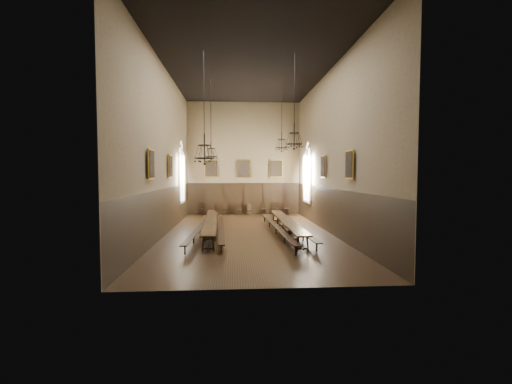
{
  "coord_description": "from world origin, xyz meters",
  "views": [
    {
      "loc": [
        -0.82,
        -18.59,
        3.3
      ],
      "look_at": [
        0.5,
        1.5,
        2.21
      ],
      "focal_mm": 24.0,
      "sensor_mm": 36.0,
      "label": 1
    }
  ],
  "objects": [
    {
      "name": "chandelier_back_right",
      "position": [
        2.1,
        2.13,
        5.17
      ],
      "size": [
        0.77,
        0.77,
        4.28
      ],
      "color": "black",
      "rests_on": "ceiling"
    },
    {
      "name": "portrait_back_2",
      "position": [
        2.6,
        8.88,
        3.7
      ],
      "size": [
        1.1,
        0.12,
        1.4
      ],
      "color": "gold",
      "rests_on": "wall_back"
    },
    {
      "name": "chandelier_front_left",
      "position": [
        -2.19,
        -2.3,
        4.32
      ],
      "size": [
        0.94,
        0.94,
        5.15
      ],
      "color": "black",
      "rests_on": "ceiling"
    },
    {
      "name": "floor",
      "position": [
        0.0,
        0.0,
        -0.01
      ],
      "size": [
        9.0,
        18.0,
        0.02
      ],
      "primitive_type": "cube",
      "color": "black",
      "rests_on": "ground"
    },
    {
      "name": "portrait_back_0",
      "position": [
        -2.6,
        8.88,
        3.7
      ],
      "size": [
        1.1,
        0.12,
        1.4
      ],
      "color": "gold",
      "rests_on": "wall_back"
    },
    {
      "name": "chair_1",
      "position": [
        -2.58,
        8.58,
        0.26
      ],
      "size": [
        0.46,
        0.46,
        0.87
      ],
      "rotation": [
        0.0,
        0.0,
        -0.21
      ],
      "color": "black",
      "rests_on": "floor"
    },
    {
      "name": "bench_left_outer",
      "position": [
        -2.62,
        -0.12,
        0.28
      ],
      "size": [
        0.7,
        9.84,
        0.44
      ],
      "rotation": [
        0.0,
        0.0,
        -0.04
      ],
      "color": "black",
      "rests_on": "floor"
    },
    {
      "name": "bench_right_inner",
      "position": [
        1.48,
        -0.26,
        0.31
      ],
      "size": [
        0.71,
        10.67,
        0.48
      ],
      "rotation": [
        0.0,
        0.0,
        0.04
      ],
      "color": "black",
      "rests_on": "floor"
    },
    {
      "name": "window_left",
      "position": [
        -4.43,
        5.5,
        3.4
      ],
      "size": [
        0.2,
        2.2,
        4.6
      ],
      "primitive_type": null,
      "color": "white",
      "rests_on": "wall_left"
    },
    {
      "name": "ceiling",
      "position": [
        0.0,
        0.0,
        9.01
      ],
      "size": [
        9.0,
        18.0,
        0.02
      ],
      "primitive_type": "cube",
      "color": "black",
      "rests_on": "ground"
    },
    {
      "name": "chandelier_back_left",
      "position": [
        -2.19,
        2.57,
        4.71
      ],
      "size": [
        0.75,
        0.75,
        4.79
      ],
      "color": "black",
      "rests_on": "ceiling"
    },
    {
      "name": "table_right",
      "position": [
        2.08,
        -0.09,
        0.37
      ],
      "size": [
        0.68,
        9.6,
        0.75
      ],
      "rotation": [
        0.0,
        0.0,
        0.0
      ],
      "color": "black",
      "rests_on": "floor"
    },
    {
      "name": "chair_5",
      "position": [
        1.57,
        8.61,
        0.27
      ],
      "size": [
        0.46,
        0.46,
        0.89
      ],
      "rotation": [
        0.0,
        0.0,
        -0.19
      ],
      "color": "black",
      "rests_on": "floor"
    },
    {
      "name": "chair_4",
      "position": [
        0.45,
        8.52,
        0.26
      ],
      "size": [
        0.48,
        0.48,
        0.87
      ],
      "rotation": [
        0.0,
        0.0,
        0.3
      ],
      "color": "black",
      "rests_on": "floor"
    },
    {
      "name": "portrait_back_1",
      "position": [
        0.0,
        8.88,
        3.7
      ],
      "size": [
        1.1,
        0.12,
        1.4
      ],
      "color": "gold",
      "rests_on": "wall_back"
    },
    {
      "name": "chair_2",
      "position": [
        -1.48,
        8.48,
        0.3
      ],
      "size": [
        0.46,
        0.46,
        0.98
      ],
      "rotation": [
        0.0,
        0.0,
        -0.07
      ],
      "color": "black",
      "rests_on": "floor"
    },
    {
      "name": "wall_left",
      "position": [
        -4.51,
        0.0,
        4.5
      ],
      "size": [
        0.02,
        18.0,
        9.0
      ],
      "primitive_type": "cube",
      "color": "#7A664B",
      "rests_on": "ground"
    },
    {
      "name": "wall_back",
      "position": [
        0.0,
        9.01,
        4.5
      ],
      "size": [
        9.0,
        0.02,
        9.0
      ],
      "primitive_type": "cube",
      "color": "#7A664B",
      "rests_on": "ground"
    },
    {
      "name": "portrait_right_0",
      "position": [
        4.38,
        1.0,
        3.7
      ],
      "size": [
        0.12,
        1.0,
        1.3
      ],
      "color": "gold",
      "rests_on": "wall_right"
    },
    {
      "name": "chandelier_front_right",
      "position": [
        2.07,
        -2.34,
        5.01
      ],
      "size": [
        0.81,
        0.81,
        4.44
      ],
      "color": "black",
      "rests_on": "ceiling"
    },
    {
      "name": "portrait_left_1",
      "position": [
        -4.38,
        -3.5,
        3.7
      ],
      "size": [
        0.12,
        1.0,
        1.3
      ],
      "color": "gold",
      "rests_on": "wall_left"
    },
    {
      "name": "wainscot_panelling",
      "position": [
        0.0,
        0.0,
        1.25
      ],
      "size": [
        9.0,
        18.0,
        2.5
      ],
      "primitive_type": null,
      "color": "black",
      "rests_on": "floor"
    },
    {
      "name": "chair_3",
      "position": [
        -0.43,
        8.55,
        0.27
      ],
      "size": [
        0.45,
        0.45,
        0.91
      ],
      "rotation": [
        0.0,
        0.0,
        -0.13
      ],
      "color": "black",
      "rests_on": "floor"
    },
    {
      "name": "window_right",
      "position": [
        4.43,
        5.5,
        3.4
      ],
      "size": [
        0.2,
        2.2,
        4.6
      ],
      "primitive_type": null,
      "color": "white",
      "rests_on": "wall_right"
    },
    {
      "name": "portrait_right_1",
      "position": [
        4.38,
        -3.5,
        3.7
      ],
      "size": [
        0.12,
        1.0,
        1.3
      ],
      "color": "gold",
      "rests_on": "wall_right"
    },
    {
      "name": "table_left",
      "position": [
        -2.07,
        0.12,
        0.37
      ],
      "size": [
        1.02,
        9.51,
        0.74
      ],
      "rotation": [
        0.0,
        0.0,
        0.04
      ],
      "color": "black",
      "rests_on": "floor"
    },
    {
      "name": "wall_right",
      "position": [
        4.51,
        0.0,
        4.5
      ],
      "size": [
        0.02,
        18.0,
        9.0
      ],
      "primitive_type": "cube",
      "color": "#7A664B",
      "rests_on": "ground"
    },
    {
      "name": "bench_right_outer",
      "position": [
        2.46,
        0.08,
        0.29
      ],
      "size": [
        0.76,
        10.0,
        0.45
      ],
      "rotation": [
        0.0,
        0.0,
        0.05
      ],
      "color": "black",
      "rests_on": "floor"
    },
    {
      "name": "bench_left_inner",
      "position": [
        -1.5,
        -0.24,
        0.26
      ],
      "size": [
        0.65,
        9.23,
        0.42
      ],
      "rotation": [
        0.0,
        0.0,
        0.04
      ],
      "color": "black",
      "rests_on": "floor"
    },
    {
      "name": "portrait_left_0",
      "position": [
        -4.38,
        1.0,
        3.7
      ],
      "size": [
        0.12,
        1.0,
        1.3
      ],
      "color": "gold",
      "rests_on": "wall_left"
    },
    {
      "name": "chair_6",
      "position": [
        2.5,
        8.62,
        0.31
      ],
      "size": [
        0.51,
        0.51,
        1.02
      ],
      "rotation": [
        0.0,
        0.0,
        -0.14
      ],
      "color": "black",
      "rests_on": "floor"
    },
    {
      "name": "wall_front",
      "position": [
        0.0,
        -9.01,
        4.5
      ],
      "size": [
        9.0,
        0.02,
        9.0
      ],
      "primitive_type": "cube",
      "color": "#7A664B",
      "rests_on": "ground"
    },
    {
      "name": "chair_0",
      "position": [
        -3.46,
        8.57,
        0.31
      ],
      "size": [
        0.54,
        0.54,
        1.02
      ],
      "rotation": [
        0.0,
        0.0,
        -0.24
      ],
      "color": "black",
      "rests_on": "floor"
    },
    {
      "name": "chair_7",
      "position": [
        3.44,
        8.59,
        0.31
      ],
      "size": [
        0.49,
        0.49,
        1.01
      ],
      "rotation": [
        0.0,
        0.0,
        -0.1
      ],
      "color": "black",
      "rests_on": "floor"
    }
  ]
}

